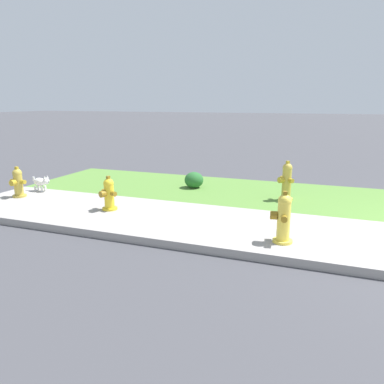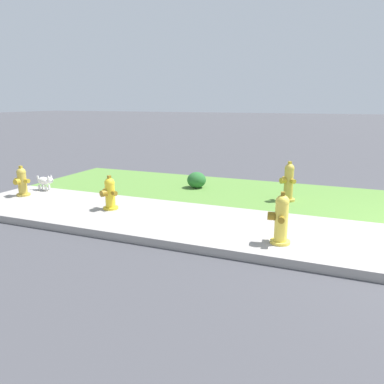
# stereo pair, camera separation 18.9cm
# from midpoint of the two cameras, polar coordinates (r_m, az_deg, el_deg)

# --- Properties ---
(fire_hydrant_by_grass_verge) EXTENTS (0.37, 0.34, 0.64)m
(fire_hydrant_by_grass_verge) POSITION_cam_midpoint_polar(r_m,az_deg,el_deg) (7.06, -13.32, -0.33)
(fire_hydrant_by_grass_verge) COLOR yellow
(fire_hydrant_by_grass_verge) RESTS_ON ground
(fire_hydrant_mid_block) EXTENTS (0.34, 0.34, 0.81)m
(fire_hydrant_mid_block) POSITION_cam_midpoint_polar(r_m,az_deg,el_deg) (7.76, 13.52, 1.57)
(fire_hydrant_mid_block) COLOR gold
(fire_hydrant_mid_block) RESTS_ON ground
(fire_hydrant_near_corner) EXTENTS (0.34, 0.37, 0.76)m
(fire_hydrant_near_corner) POSITION_cam_midpoint_polar(r_m,az_deg,el_deg) (5.40, 12.77, -3.95)
(fire_hydrant_near_corner) COLOR yellow
(fire_hydrant_near_corner) RESTS_ON ground
(fire_hydrant_at_driveway) EXTENTS (0.36, 0.33, 0.65)m
(fire_hydrant_at_driveway) POSITION_cam_midpoint_polar(r_m,az_deg,el_deg) (8.65, -25.57, 1.26)
(fire_hydrant_at_driveway) COLOR gold
(fire_hydrant_at_driveway) RESTS_ON ground
(small_white_dog) EXTENTS (0.46, 0.20, 0.38)m
(small_white_dog) POSITION_cam_midpoint_polar(r_m,az_deg,el_deg) (9.02, -22.58, 1.39)
(small_white_dog) COLOR white
(small_white_dog) RESTS_ON ground
(shrub_bush_near_lamp) EXTENTS (0.44, 0.44, 0.37)m
(shrub_bush_near_lamp) POSITION_cam_midpoint_polar(r_m,az_deg,el_deg) (8.70, -0.32, 1.85)
(shrub_bush_near_lamp) COLOR #28662D
(shrub_bush_near_lamp) RESTS_ON ground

